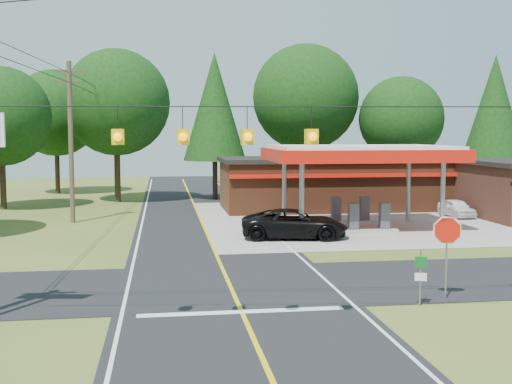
{
  "coord_description": "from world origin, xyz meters",
  "views": [
    {
      "loc": [
        -2.39,
        -23.06,
        5.6
      ],
      "look_at": [
        2.0,
        7.0,
        2.8
      ],
      "focal_mm": 45.0,
      "sensor_mm": 36.0,
      "label": 1
    }
  ],
  "objects": [
    {
      "name": "cross_road",
      "position": [
        0.0,
        0.0,
        0.01
      ],
      "size": [
        70.0,
        7.0,
        0.02
      ],
      "primitive_type": "cube",
      "color": "black",
      "rests_on": "ground"
    },
    {
      "name": "utility_pole_far_left",
      "position": [
        -8.0,
        18.0,
        5.2
      ],
      "size": [
        1.8,
        0.3,
        10.0
      ],
      "color": "#473828",
      "rests_on": "ground"
    },
    {
      "name": "ground",
      "position": [
        0.0,
        0.0,
        0.0
      ],
      "size": [
        120.0,
        120.0,
        0.0
      ],
      "primitive_type": "plane",
      "color": "#43591F",
      "rests_on": "ground"
    },
    {
      "name": "treeline_backdrop",
      "position": [
        0.82,
        24.01,
        7.49
      ],
      "size": [
        70.27,
        51.59,
        13.3
      ],
      "color": "#332316",
      "rests_on": "ground"
    },
    {
      "name": "lane_center_yellow",
      "position": [
        0.0,
        0.0,
        0.03
      ],
      "size": [
        0.15,
        110.0,
        0.0
      ],
      "primitive_type": "cube",
      "color": "yellow",
      "rests_on": "main_highway"
    },
    {
      "name": "overhead_beacons",
      "position": [
        -1.0,
        -6.0,
        6.21
      ],
      "size": [
        17.04,
        2.04,
        1.03
      ],
      "color": "black",
      "rests_on": "ground"
    },
    {
      "name": "octagonal_stop_sign",
      "position": [
        7.0,
        -3.01,
        2.15
      ],
      "size": [
        0.94,
        0.33,
        2.85
      ],
      "color": "gray",
      "rests_on": "ground"
    },
    {
      "name": "main_highway",
      "position": [
        0.0,
        0.0,
        0.01
      ],
      "size": [
        8.0,
        120.0,
        0.02
      ],
      "primitive_type": "cube",
      "color": "black",
      "rests_on": "ground"
    },
    {
      "name": "suv_car",
      "position": [
        4.5,
        10.0,
        0.78
      ],
      "size": [
        6.44,
        6.44,
        1.56
      ],
      "primitive_type": "imported",
      "rotation": [
        0.0,
        0.0,
        1.41
      ],
      "color": "black",
      "rests_on": "ground"
    },
    {
      "name": "utility_pole_north",
      "position": [
        -6.5,
        35.0,
        4.75
      ],
      "size": [
        0.3,
        0.3,
        9.5
      ],
      "color": "#473828",
      "rests_on": "ground"
    },
    {
      "name": "gas_canopy",
      "position": [
        9.0,
        13.0,
        4.27
      ],
      "size": [
        10.6,
        7.4,
        4.88
      ],
      "color": "gray",
      "rests_on": "ground"
    },
    {
      "name": "route_sign_post",
      "position": [
        5.8,
        -3.72,
        1.11
      ],
      "size": [
        0.38,
        0.14,
        1.88
      ],
      "color": "gray",
      "rests_on": "ground"
    },
    {
      "name": "sedan_car",
      "position": [
        17.0,
        17.0,
        0.59
      ],
      "size": [
        3.58,
        3.58,
        1.18
      ],
      "primitive_type": "imported",
      "rotation": [
        0.0,
        0.0,
        0.04
      ],
      "color": "white",
      "rests_on": "ground"
    },
    {
      "name": "convenience_store",
      "position": [
        10.0,
        22.98,
        1.92
      ],
      "size": [
        16.4,
        7.55,
        3.8
      ],
      "color": "brown",
      "rests_on": "ground"
    }
  ]
}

